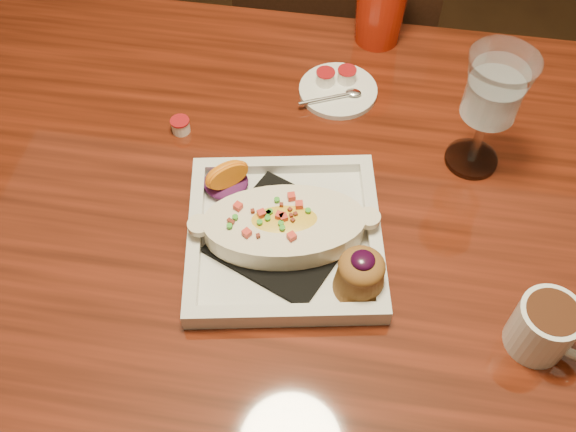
% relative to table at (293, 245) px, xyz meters
% --- Properties ---
extents(floor, '(7.00, 7.00, 0.00)m').
position_rel_table_xyz_m(floor, '(0.00, 0.00, -0.65)').
color(floor, black).
rests_on(floor, ground).
extents(table, '(1.50, 0.90, 0.75)m').
position_rel_table_xyz_m(table, '(0.00, 0.00, 0.00)').
color(table, maroon).
rests_on(table, floor).
extents(chair_far, '(0.42, 0.42, 0.93)m').
position_rel_table_xyz_m(chair_far, '(-0.00, 0.63, -0.15)').
color(chair_far, black).
rests_on(chair_far, floor).
extents(plate, '(0.31, 0.31, 0.08)m').
position_rel_table_xyz_m(plate, '(0.01, -0.06, 0.12)').
color(plate, silver).
rests_on(plate, table).
extents(coffee_mug, '(0.10, 0.08, 0.08)m').
position_rel_table_xyz_m(coffee_mug, '(0.33, -0.16, 0.14)').
color(coffee_mug, silver).
rests_on(coffee_mug, table).
extents(goblet, '(0.10, 0.10, 0.20)m').
position_rel_table_xyz_m(goblet, '(0.25, 0.13, 0.23)').
color(goblet, silver).
rests_on(goblet, table).
extents(saucer, '(0.13, 0.13, 0.09)m').
position_rel_table_xyz_m(saucer, '(0.03, 0.25, 0.11)').
color(saucer, silver).
rests_on(saucer, table).
extents(creamer_loose, '(0.03, 0.03, 0.02)m').
position_rel_table_xyz_m(creamer_loose, '(-0.20, 0.12, 0.11)').
color(creamer_loose, white).
rests_on(creamer_loose, table).
extents(red_tumbler, '(0.09, 0.09, 0.15)m').
position_rel_table_xyz_m(red_tumbler, '(0.09, 0.40, 0.17)').
color(red_tumbler, red).
rests_on(red_tumbler, table).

